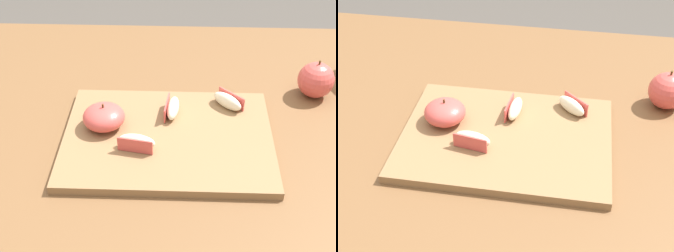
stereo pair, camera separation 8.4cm
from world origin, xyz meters
The scene contains 7 objects.
dining_table centered at (0.00, 0.00, 0.64)m, with size 1.26×0.80×0.76m.
cutting_board centered at (0.04, -0.05, 0.76)m, with size 0.37×0.27×0.02m.
apple_half_skin_up centered at (-0.07, -0.03, 0.79)m, with size 0.07×0.07×0.05m.
apple_wedge_back centered at (0.05, 0.01, 0.79)m, with size 0.03×0.07×0.03m.
apple_wedge_left centered at (0.15, 0.03, 0.79)m, with size 0.06×0.06×0.03m.
apple_wedge_right centered at (-0.01, -0.09, 0.79)m, with size 0.07×0.03×0.03m.
whole_apple_pink_lady centered at (0.33, 0.10, 0.79)m, with size 0.07×0.07×0.08m.
Camera 1 is at (0.07, -0.71, 1.31)m, focal length 51.75 mm.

